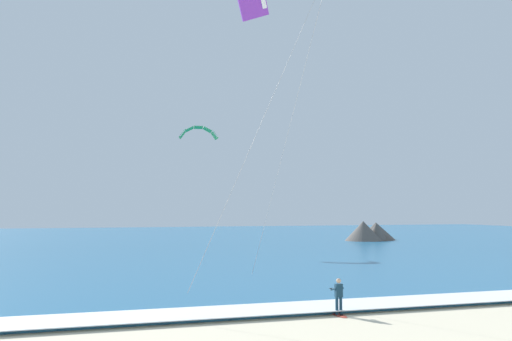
# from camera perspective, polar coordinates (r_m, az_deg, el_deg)

# --- Properties ---
(sea) EXTENTS (200.00, 120.00, 0.20)m
(sea) POSITION_cam_1_polar(r_m,az_deg,el_deg) (84.39, -9.19, -7.30)
(sea) COLOR teal
(sea) RESTS_ON ground
(surf_foam) EXTENTS (200.00, 2.95, 0.04)m
(surf_foam) POSITION_cam_1_polar(r_m,az_deg,el_deg) (27.41, 8.24, -13.88)
(surf_foam) COLOR white
(surf_foam) RESTS_ON sea
(surfboard) EXTENTS (0.49, 1.41, 0.09)m
(surfboard) POSITION_cam_1_polar(r_m,az_deg,el_deg) (26.08, 8.74, -14.81)
(surfboard) COLOR #E04C38
(surfboard) RESTS_ON ground
(kitesurfer) EXTENTS (0.55, 0.53, 1.69)m
(kitesurfer) POSITION_cam_1_polar(r_m,az_deg,el_deg) (25.94, 8.70, -12.82)
(kitesurfer) COLOR #143347
(kitesurfer) RESTS_ON ground
(kite_distant) EXTENTS (4.71, 1.35, 1.69)m
(kite_distant) POSITION_cam_1_polar(r_m,az_deg,el_deg) (65.23, -6.09, 4.16)
(kite_distant) COLOR green
(headland_right) EXTENTS (9.85, 9.04, 3.11)m
(headland_right) POSITION_cam_1_polar(r_m,az_deg,el_deg) (84.77, 12.14, -6.40)
(headland_right) COLOR #56514C
(headland_right) RESTS_ON ground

